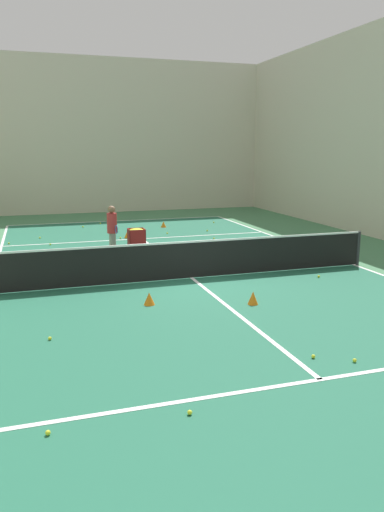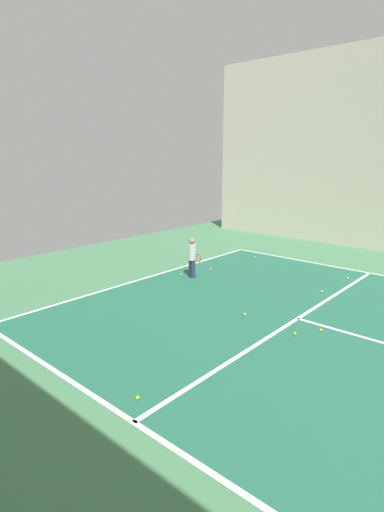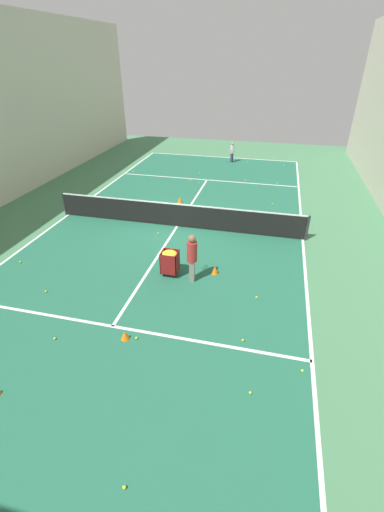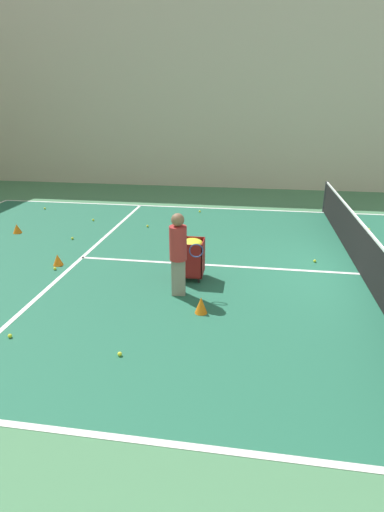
% 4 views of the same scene
% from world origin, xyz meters
% --- Properties ---
extents(ground_plane, '(35.63, 35.63, 0.00)m').
position_xyz_m(ground_plane, '(0.00, 0.00, 0.00)').
color(ground_plane, '#477F56').
extents(court_playing_area, '(10.69, 24.07, 0.00)m').
position_xyz_m(court_playing_area, '(0.00, 0.00, 0.00)').
color(court_playing_area, '#23664C').
rests_on(court_playing_area, ground).
extents(line_baseline_near, '(10.69, 0.10, 0.00)m').
position_xyz_m(line_baseline_near, '(0.00, -12.04, 0.01)').
color(line_baseline_near, white).
rests_on(line_baseline_near, ground).
extents(line_sideline_left, '(0.10, 24.07, 0.00)m').
position_xyz_m(line_sideline_left, '(-5.34, 0.00, 0.01)').
color(line_sideline_left, white).
rests_on(line_sideline_left, ground).
extents(line_sideline_right, '(0.10, 24.07, 0.00)m').
position_xyz_m(line_sideline_right, '(5.34, 0.00, 0.01)').
color(line_sideline_right, white).
rests_on(line_sideline_right, ground).
extents(line_service_near, '(10.69, 0.10, 0.00)m').
position_xyz_m(line_service_near, '(0.00, -6.62, 0.01)').
color(line_service_near, white).
rests_on(line_service_near, ground).
extents(line_service_far, '(10.69, 0.10, 0.00)m').
position_xyz_m(line_service_far, '(0.00, 6.62, 0.01)').
color(line_service_far, white).
rests_on(line_service_far, ground).
extents(line_centre_service, '(0.10, 13.24, 0.00)m').
position_xyz_m(line_centre_service, '(0.00, 0.00, 0.01)').
color(line_centre_service, white).
rests_on(line_centre_service, ground).
extents(tennis_net, '(10.99, 0.10, 1.07)m').
position_xyz_m(tennis_net, '(0.00, 0.00, 0.55)').
color(tennis_net, '#2D2D33').
rests_on(tennis_net, ground).
extents(player_near_baseline, '(0.33, 0.62, 1.34)m').
position_xyz_m(player_near_baseline, '(-0.89, -10.92, 0.77)').
color(player_near_baseline, '#2D3351').
rests_on(player_near_baseline, ground).
extents(coach_at_net, '(0.38, 0.67, 1.69)m').
position_xyz_m(coach_at_net, '(-1.61, 3.86, 0.97)').
color(coach_at_net, gray).
rests_on(coach_at_net, ground).
extents(ball_cart, '(0.56, 0.50, 0.90)m').
position_xyz_m(ball_cart, '(-0.81, 3.72, 0.63)').
color(ball_cart, maroon).
rests_on(ball_cart, ground).
extents(training_cone_0, '(0.26, 0.26, 0.29)m').
position_xyz_m(training_cone_0, '(-1.69, -2.02, 0.15)').
color(training_cone_0, orange).
rests_on(training_cone_0, ground).
extents(training_cone_1, '(0.25, 0.25, 0.31)m').
position_xyz_m(training_cone_1, '(0.62, -2.72, 0.16)').
color(training_cone_1, orange).
rests_on(training_cone_1, ground).
extents(training_cone_2, '(0.24, 0.24, 0.27)m').
position_xyz_m(training_cone_2, '(-0.54, 6.98, 0.14)').
color(training_cone_2, orange).
rests_on(training_cone_2, ground).
extents(training_cone_3, '(0.23, 0.23, 0.32)m').
position_xyz_m(training_cone_3, '(-2.30, 3.32, 0.16)').
color(training_cone_3, orange).
rests_on(training_cone_3, ground).
extents(tennis_ball_1, '(0.07, 0.07, 0.07)m').
position_xyz_m(tennis_ball_1, '(-3.99, -3.59, 0.04)').
color(tennis_ball_1, yellow).
rests_on(tennis_ball_1, ground).
extents(tennis_ball_2, '(0.07, 0.07, 0.07)m').
position_xyz_m(tennis_ball_2, '(0.57, 0.92, 0.04)').
color(tennis_ball_2, yellow).
rests_on(tennis_ball_2, ground).
extents(tennis_ball_3, '(0.07, 0.07, 0.07)m').
position_xyz_m(tennis_ball_3, '(0.33, -5.86, 0.04)').
color(tennis_ball_3, yellow).
rests_on(tennis_ball_3, ground).
extents(tennis_ball_5, '(0.07, 0.07, 0.07)m').
position_xyz_m(tennis_ball_5, '(0.71, -7.73, 0.04)').
color(tennis_ball_5, yellow).
rests_on(tennis_ball_5, ground).
extents(tennis_ball_6, '(0.07, 0.07, 0.07)m').
position_xyz_m(tennis_ball_6, '(1.28, 7.45, 0.04)').
color(tennis_ball_6, yellow).
rests_on(tennis_ball_6, ground).
extents(tennis_ball_7, '(0.07, 0.07, 0.07)m').
position_xyz_m(tennis_ball_7, '(0.91, -6.23, 0.04)').
color(tennis_ball_7, yellow).
rests_on(tennis_ball_7, ground).
extents(tennis_ball_8, '(0.07, 0.07, 0.07)m').
position_xyz_m(tennis_ball_8, '(-1.97, -11.01, 0.04)').
color(tennis_ball_8, yellow).
rests_on(tennis_ball_8, ground).
extents(tennis_ball_10, '(0.07, 0.07, 0.07)m').
position_xyz_m(tennis_ball_10, '(-5.09, 7.01, 0.04)').
color(tennis_ball_10, yellow).
rests_on(tennis_ball_10, ground).
extents(tennis_ball_11, '(0.07, 0.07, 0.07)m').
position_xyz_m(tennis_ball_11, '(-3.60, 6.33, 0.04)').
color(tennis_ball_11, yellow).
rests_on(tennis_ball_11, ground).
extents(tennis_ball_12, '(0.07, 0.07, 0.07)m').
position_xyz_m(tennis_ball_12, '(-2.28, -7.00, 0.04)').
color(tennis_ball_12, yellow).
rests_on(tennis_ball_12, ground).
extents(tennis_ball_13, '(0.07, 0.07, 0.07)m').
position_xyz_m(tennis_ball_13, '(-0.79, -11.35, 0.04)').
color(tennis_ball_13, yellow).
rests_on(tennis_ball_13, ground).
extents(tennis_ball_14, '(0.07, 0.07, 0.07)m').
position_xyz_m(tennis_ball_14, '(-4.45, -10.74, 0.04)').
color(tennis_ball_14, yellow).
rests_on(tennis_ball_14, ground).
extents(tennis_ball_15, '(0.07, 0.07, 0.07)m').
position_xyz_m(tennis_ball_15, '(-0.83, 6.92, 0.04)').
color(tennis_ball_15, yellow).
rests_on(tennis_ball_15, ground).
extents(tennis_ball_16, '(0.07, 0.07, 0.07)m').
position_xyz_m(tennis_ball_16, '(-3.81, 4.38, 0.04)').
color(tennis_ball_16, yellow).
rests_on(tennis_ball_16, ground).
extents(tennis_ball_17, '(0.07, 0.07, 0.07)m').
position_xyz_m(tennis_ball_17, '(-3.94, 7.93, 0.04)').
color(tennis_ball_17, yellow).
rests_on(tennis_ball_17, ground).
extents(tennis_ball_18, '(0.07, 0.07, 0.07)m').
position_xyz_m(tennis_ball_18, '(-4.14, -6.93, 0.04)').
color(tennis_ball_18, yellow).
rests_on(tennis_ball_18, ground).
extents(tennis_ball_19, '(0.07, 0.07, 0.07)m').
position_xyz_m(tennis_ball_19, '(4.92, -7.02, 0.04)').
color(tennis_ball_19, yellow).
rests_on(tennis_ball_19, ground).
extents(tennis_ball_20, '(0.07, 0.07, 0.07)m').
position_xyz_m(tennis_ball_20, '(3.44, -1.02, 0.04)').
color(tennis_ball_20, yellow).
rests_on(tennis_ball_20, ground).
extents(tennis_ball_21, '(0.07, 0.07, 0.07)m').
position_xyz_m(tennis_ball_21, '(-1.98, 10.39, 0.04)').
color(tennis_ball_21, yellow).
rests_on(tennis_ball_21, ground).
extents(tennis_ball_22, '(0.07, 0.07, 0.07)m').
position_xyz_m(tennis_ball_22, '(2.75, 5.66, 0.04)').
color(tennis_ball_22, yellow).
rests_on(tennis_ball_22, ground).
extents(tennis_ball_23, '(0.07, 0.07, 0.07)m').
position_xyz_m(tennis_ball_23, '(4.72, 4.29, 0.04)').
color(tennis_ball_23, yellow).
rests_on(tennis_ball_23, ground).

